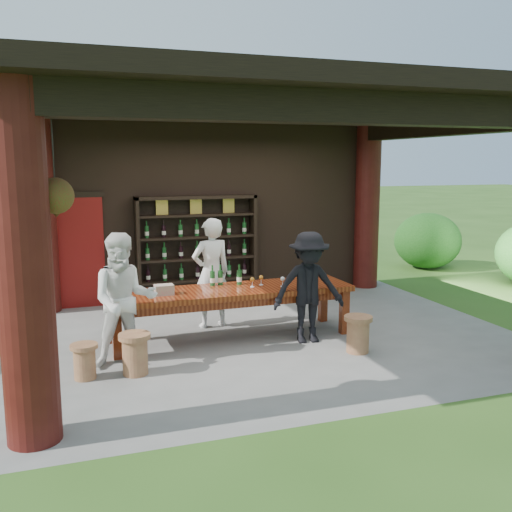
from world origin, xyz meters
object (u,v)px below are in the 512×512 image
object	(u,v)px
tasting_table	(231,296)
stool_near_right	(358,333)
guest_woman	(124,300)
stool_near_left	(135,353)
host	(211,273)
guest_man	(309,287)
napkin_basket	(164,290)
wine_shelf	(197,248)
stool_far_left	(85,360)

from	to	relation	value
tasting_table	stool_near_right	bearing A→B (deg)	-38.68
tasting_table	stool_near_right	distance (m)	1.92
stool_near_right	guest_woman	xyz separation A→B (m)	(-3.07, 0.49, 0.59)
stool_near_left	host	size ratio (longest dim) A/B	0.30
guest_man	napkin_basket	distance (m)	2.06
wine_shelf	stool_near_left	xyz separation A→B (m)	(-1.58, -3.45, -0.72)
stool_near_left	napkin_basket	world-z (taller)	napkin_basket
stool_far_left	tasting_table	bearing A→B (deg)	24.90
stool_near_left	guest_woman	xyz separation A→B (m)	(-0.07, 0.34, 0.59)
guest_man	guest_woman	bearing A→B (deg)	-169.45
napkin_basket	stool_far_left	bearing A→B (deg)	-140.77
guest_woman	napkin_basket	distance (m)	0.87
host	guest_man	bearing A→B (deg)	123.99
stool_near_left	stool_far_left	xyz separation A→B (m)	(-0.60, 0.04, -0.04)
wine_shelf	stool_near_right	distance (m)	3.93
tasting_table	stool_far_left	bearing A→B (deg)	-155.10
stool_near_right	host	distance (m)	2.52
guest_woman	guest_man	size ratio (longest dim) A/B	1.07
tasting_table	stool_near_left	xyz separation A→B (m)	(-1.53, -1.03, -0.36)
stool_near_right	guest_man	xyz separation A→B (m)	(-0.46, 0.65, 0.54)
stool_near_left	guest_man	xyz separation A→B (m)	(2.54, 0.50, 0.53)
stool_near_right	stool_far_left	world-z (taller)	stool_near_right
stool_near_left	tasting_table	bearing A→B (deg)	33.94
wine_shelf	stool_far_left	world-z (taller)	wine_shelf
wine_shelf	guest_woman	bearing A→B (deg)	-118.09
stool_far_left	guest_man	bearing A→B (deg)	8.34
tasting_table	host	xyz separation A→B (m)	(-0.12, 0.68, 0.23)
host	guest_woman	bearing A→B (deg)	33.53
stool_far_left	napkin_basket	xyz separation A→B (m)	(1.13, 0.92, 0.59)
napkin_basket	guest_woman	bearing A→B (deg)	-134.30
wine_shelf	guest_man	distance (m)	3.10
wine_shelf	tasting_table	world-z (taller)	wine_shelf
guest_man	napkin_basket	xyz separation A→B (m)	(-2.00, 0.46, 0.01)
tasting_table	guest_woman	world-z (taller)	guest_woman
wine_shelf	stool_near_right	world-z (taller)	wine_shelf
stool_near_right	stool_far_left	size ratio (longest dim) A/B	1.18
tasting_table	napkin_basket	world-z (taller)	napkin_basket
host	tasting_table	bearing A→B (deg)	90.78
host	wine_shelf	bearing A→B (deg)	-104.98
tasting_table	stool_near_right	xyz separation A→B (m)	(1.47, -1.18, -0.37)
napkin_basket	host	bearing A→B (deg)	40.43
wine_shelf	napkin_basket	bearing A→B (deg)	-112.90
stool_near_right	guest_man	size ratio (longest dim) A/B	0.32
guest_man	stool_far_left	bearing A→B (deg)	-164.61
host	guest_man	world-z (taller)	host
tasting_table	stool_far_left	size ratio (longest dim) A/B	8.38
tasting_table	guest_woman	xyz separation A→B (m)	(-1.60, -0.69, 0.22)
stool_far_left	host	distance (m)	2.68
guest_woman	stool_near_right	bearing A→B (deg)	-6.41
stool_near_right	host	xyz separation A→B (m)	(-1.59, 1.86, 0.60)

